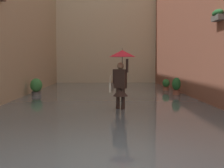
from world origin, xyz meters
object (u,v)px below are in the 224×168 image
potted_plant_far_left (176,87)px  potted_plant_mid_left (166,86)px  potted_plant_mid_right (36,88)px  person_wading (121,70)px

potted_plant_far_left → potted_plant_mid_left: potted_plant_far_left is taller
potted_plant_far_left → potted_plant_mid_left: bearing=-88.6°
potted_plant_mid_right → potted_plant_mid_left: 6.95m
person_wading → potted_plant_mid_right: person_wading is taller
potted_plant_mid_right → potted_plant_far_left: bearing=-179.0°
person_wading → potted_plant_mid_left: person_wading is taller
potted_plant_far_left → potted_plant_mid_right: bearing=1.0°
potted_plant_mid_right → potted_plant_mid_left: (-6.52, -2.40, -0.09)m
person_wading → potted_plant_mid_left: 7.43m
person_wading → potted_plant_mid_left: bearing=-112.2°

